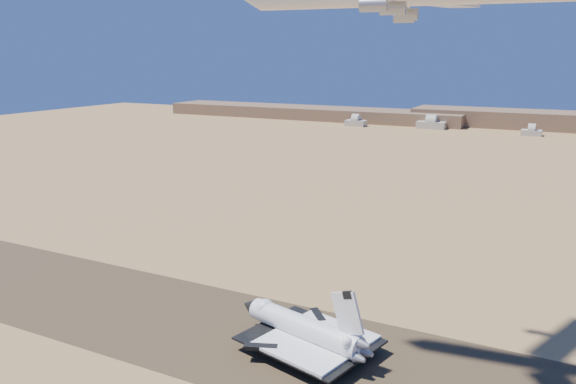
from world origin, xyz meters
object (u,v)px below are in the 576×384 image
at_px(crew_b, 316,366).
at_px(crew_c, 311,367).
at_px(shuttle, 303,330).
at_px(crew_a, 309,364).

relative_size(crew_b, crew_c, 1.01).
bearing_deg(crew_b, crew_c, 101.45).
xyz_separation_m(shuttle, crew_c, (6.46, -8.62, -4.62)).
bearing_deg(crew_c, shuttle, -3.66).
relative_size(crew_a, crew_c, 0.98).
bearing_deg(shuttle, crew_b, -32.52).
bearing_deg(shuttle, crew_a, -40.63).
xyz_separation_m(crew_a, crew_c, (1.02, -0.93, 0.02)).
relative_size(crew_a, crew_b, 0.97).
xyz_separation_m(shuttle, crew_b, (7.20, -7.62, -4.61)).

